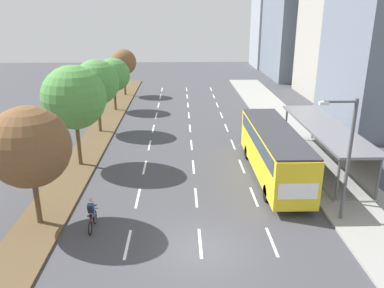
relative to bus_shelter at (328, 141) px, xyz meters
name	(u,v)px	position (x,y,z in m)	size (l,w,h in m)	color
ground_plane	(201,250)	(-9.53, -10.12, -1.87)	(140.00, 140.00, 0.00)	#424247
median_strip	(103,128)	(-17.83, 9.88, -1.81)	(2.60, 52.00, 0.12)	brown
sidewalk_right	(286,126)	(-0.28, 9.88, -1.79)	(4.50, 52.00, 0.15)	gray
lane_divider_left	(152,136)	(-13.03, 7.33, -1.86)	(0.14, 45.90, 0.01)	white
lane_divider_center	(191,136)	(-9.53, 7.33, -1.86)	(0.14, 45.90, 0.01)	white
lane_divider_right	(229,136)	(-6.03, 7.33, -1.86)	(0.14, 45.90, 0.01)	white
bus_shelter	(328,141)	(0.00, 0.00, 0.00)	(2.90, 12.25, 2.86)	gray
bus	(274,148)	(-4.28, -1.81, 0.20)	(2.54, 11.29, 3.37)	yellow
cyclist	(92,215)	(-14.99, -8.08, -1.08)	(0.46, 1.82, 1.71)	black
median_tree_nearest	(29,147)	(-17.86, -7.51, 2.43)	(4.08, 4.08, 6.23)	brown
median_tree_second	(74,98)	(-17.69, 0.61, 3.14)	(4.40, 4.40, 7.10)	brown
median_tree_third	(97,82)	(-17.83, 8.74, 2.76)	(4.02, 4.02, 6.52)	brown
median_tree_fourth	(113,75)	(-17.70, 16.86, 2.14)	(3.63, 3.63, 5.72)	brown
median_tree_fifth	(124,62)	(-17.69, 24.98, 2.49)	(3.28, 3.28, 5.90)	brown
streetlight	(346,152)	(-2.11, -7.65, 2.02)	(1.91, 0.24, 6.50)	#4C4C51
building_near_right	(384,50)	(8.22, 9.92, 5.38)	(8.03, 11.12, 14.49)	slate
building_mid_right	(343,2)	(8.85, 22.11, 9.70)	(6.26, 14.82, 23.12)	#A39E93
building_far_right	(307,6)	(10.26, 40.38, 9.41)	(11.42, 15.68, 22.56)	slate
building_tall_right	(281,26)	(9.35, 52.47, 6.02)	(10.32, 9.50, 15.76)	#8E939E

